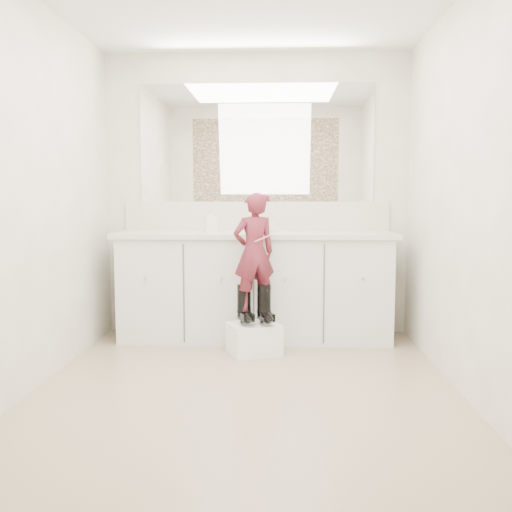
{
  "coord_description": "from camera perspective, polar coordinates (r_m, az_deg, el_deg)",
  "views": [
    {
      "loc": [
        0.21,
        -3.46,
        1.17
      ],
      "look_at": [
        0.03,
        0.67,
        0.75
      ],
      "focal_mm": 40.0,
      "sensor_mm": 36.0,
      "label": 1
    }
  ],
  "objects": [
    {
      "name": "mirror",
      "position": [
        4.97,
        0.04,
        11.23
      ],
      "size": [
        2.0,
        0.02,
        1.0
      ],
      "primitive_type": "cube",
      "color": "white",
      "rests_on": "wall_back"
    },
    {
      "name": "toothbrush",
      "position": [
        4.16,
        0.72,
        1.79
      ],
      "size": [
        0.13,
        0.06,
        0.06
      ],
      "primitive_type": "cylinder",
      "rotation": [
        0.0,
        1.22,
        0.39
      ],
      "color": "#E05780",
      "rests_on": "toddler"
    },
    {
      "name": "boot_right",
      "position": [
        4.28,
        0.81,
        -4.84
      ],
      "size": [
        0.18,
        0.23,
        0.3
      ],
      "primitive_type": null,
      "rotation": [
        0.0,
        0.0,
        0.39
      ],
      "color": "black",
      "rests_on": "step_stool"
    },
    {
      "name": "toddler",
      "position": [
        4.23,
        -0.2,
        0.36
      ],
      "size": [
        0.38,
        0.32,
        0.88
      ],
      "primitive_type": "imported",
      "rotation": [
        0.0,
        0.0,
        3.53
      ],
      "color": "#A23243",
      "rests_on": "step_stool"
    },
    {
      "name": "wall_left",
      "position": [
        3.77,
        -21.23,
        5.85
      ],
      "size": [
        0.0,
        3.0,
        3.0
      ],
      "primitive_type": "plane",
      "rotation": [
        1.57,
        0.0,
        1.57
      ],
      "color": "beige",
      "rests_on": "floor"
    },
    {
      "name": "faucet",
      "position": [
        4.84,
        -0.02,
        3.08
      ],
      "size": [
        0.08,
        0.08,
        0.1
      ],
      "primitive_type": "cylinder",
      "color": "silver",
      "rests_on": "countertop"
    },
    {
      "name": "step_stool",
      "position": [
        4.34,
        -0.2,
        -8.27
      ],
      "size": [
        0.45,
        0.41,
        0.23
      ],
      "primitive_type": "cube",
      "rotation": [
        0.0,
        0.0,
        0.39
      ],
      "color": "white",
      "rests_on": "floor"
    },
    {
      "name": "cup",
      "position": [
        4.71,
        1.77,
        2.89
      ],
      "size": [
        0.1,
        0.1,
        0.08
      ],
      "primitive_type": "imported",
      "rotation": [
        0.0,
        0.0,
        0.18
      ],
      "color": "beige",
      "rests_on": "countertop"
    },
    {
      "name": "soap_bottle",
      "position": [
        4.65,
        -4.6,
        3.53
      ],
      "size": [
        0.12,
        0.12,
        0.19
      ],
      "primitive_type": "imported",
      "rotation": [
        0.0,
        0.0,
        0.39
      ],
      "color": "white",
      "rests_on": "countertop"
    },
    {
      "name": "floor",
      "position": [
        3.66,
        -0.96,
        -12.88
      ],
      "size": [
        3.0,
        3.0,
        0.0
      ],
      "primitive_type": "plane",
      "color": "#8F7D5E",
      "rests_on": "ground"
    },
    {
      "name": "wall_right",
      "position": [
        3.63,
        20.1,
        5.91
      ],
      "size": [
        0.0,
        3.0,
        3.0
      ],
      "primitive_type": "plane",
      "rotation": [
        1.57,
        0.0,
        -1.57
      ],
      "color": "beige",
      "rests_on": "floor"
    },
    {
      "name": "wall_front",
      "position": [
        1.97,
        -3.6,
        6.58
      ],
      "size": [
        2.6,
        0.0,
        2.6
      ],
      "primitive_type": "plane",
      "rotation": [
        -1.57,
        0.0,
        0.0
      ],
      "color": "beige",
      "rests_on": "floor"
    },
    {
      "name": "boot_left",
      "position": [
        4.29,
        -1.2,
        -4.82
      ],
      "size": [
        0.18,
        0.23,
        0.3
      ],
      "primitive_type": null,
      "rotation": [
        0.0,
        0.0,
        0.39
      ],
      "color": "black",
      "rests_on": "step_stool"
    },
    {
      "name": "countertop",
      "position": [
        4.68,
        -0.11,
        2.13
      ],
      "size": [
        2.28,
        0.58,
        0.04
      ],
      "primitive_type": "cube",
      "color": "beige",
      "rests_on": "vanity_cabinet"
    },
    {
      "name": "dot_panel",
      "position": [
        2.03,
        -3.65,
        19.36
      ],
      "size": [
        2.0,
        0.01,
        1.2
      ],
      "primitive_type": "cube",
      "color": "#472819",
      "rests_on": "wall_front"
    },
    {
      "name": "wall_back",
      "position": [
        4.96,
        0.04,
        6.15
      ],
      "size": [
        2.6,
        0.0,
        2.6
      ],
      "primitive_type": "plane",
      "rotation": [
        1.57,
        0.0,
        0.0
      ],
      "color": "beige",
      "rests_on": "floor"
    },
    {
      "name": "vanity_cabinet",
      "position": [
        4.75,
        -0.1,
        -3.23
      ],
      "size": [
        2.2,
        0.55,
        0.85
      ],
      "primitive_type": "cube",
      "color": "silver",
      "rests_on": "floor"
    },
    {
      "name": "backsplash",
      "position": [
        4.95,
        0.03,
        4.01
      ],
      "size": [
        2.28,
        0.03,
        0.25
      ],
      "primitive_type": "cube",
      "color": "beige",
      "rests_on": "countertop"
    }
  ]
}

